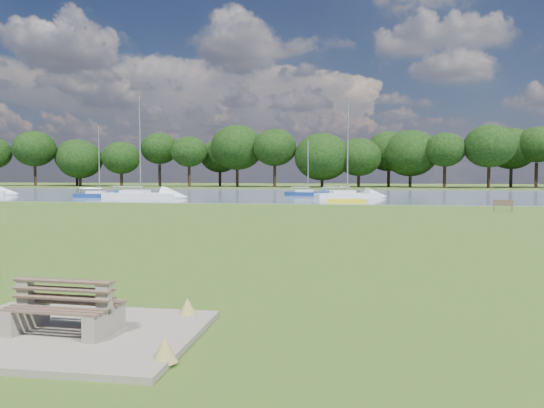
# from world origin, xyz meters

# --- Properties ---
(ground) EXTENTS (220.00, 220.00, 0.00)m
(ground) POSITION_xyz_m (0.00, 0.00, 0.00)
(ground) COLOR #4F6025
(river) EXTENTS (220.00, 40.00, 0.10)m
(river) POSITION_xyz_m (0.00, 42.00, 0.00)
(river) COLOR slate
(river) RESTS_ON ground
(far_bank) EXTENTS (220.00, 20.00, 0.40)m
(far_bank) POSITION_xyz_m (0.00, 72.00, 0.00)
(far_bank) COLOR #4C6626
(far_bank) RESTS_ON ground
(concrete_pad) EXTENTS (4.20, 3.20, 0.10)m
(concrete_pad) POSITION_xyz_m (0.00, -14.00, 0.05)
(concrete_pad) COLOR gray
(concrete_pad) RESTS_ON ground
(bench_pair) EXTENTS (1.72, 1.07, 0.90)m
(bench_pair) POSITION_xyz_m (0.00, -14.00, 0.47)
(bench_pair) COLOR gray
(bench_pair) RESTS_ON concrete_pad
(riverbank_bench) EXTENTS (1.34, 0.71, 0.79)m
(riverbank_bench) POSITION_xyz_m (14.45, 16.43, 0.40)
(riverbank_bench) COLOR brown
(riverbank_bench) RESTS_ON ground
(kayak) EXTENTS (3.38, 0.95, 0.33)m
(kayak) POSITION_xyz_m (3.73, 24.04, 0.22)
(kayak) COLOR yellow
(kayak) RESTS_ON river
(tree_line) EXTENTS (137.71, 8.63, 10.44)m
(tree_line) POSITION_xyz_m (-2.26, 68.00, 6.21)
(tree_line) COLOR black
(tree_line) RESTS_ON far_bank
(sailboat_0) EXTENTS (6.71, 4.18, 9.85)m
(sailboat_0) POSITION_xyz_m (3.57, 32.24, 0.55)
(sailboat_0) COLOR silver
(sailboat_0) RESTS_ON river
(sailboat_1) EXTENTS (5.16, 2.00, 7.34)m
(sailboat_1) POSITION_xyz_m (-21.74, 29.51, 0.47)
(sailboat_1) COLOR navy
(sailboat_1) RESTS_ON river
(sailboat_2) EXTENTS (5.29, 2.57, 6.15)m
(sailboat_2) POSITION_xyz_m (-0.84, 37.10, 0.45)
(sailboat_2) COLOR navy
(sailboat_2) RESTS_ON river
(sailboat_3) EXTENTS (7.79, 2.64, 10.36)m
(sailboat_3) POSITION_xyz_m (-17.30, 29.53, 0.55)
(sailboat_3) COLOR silver
(sailboat_3) RESTS_ON river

